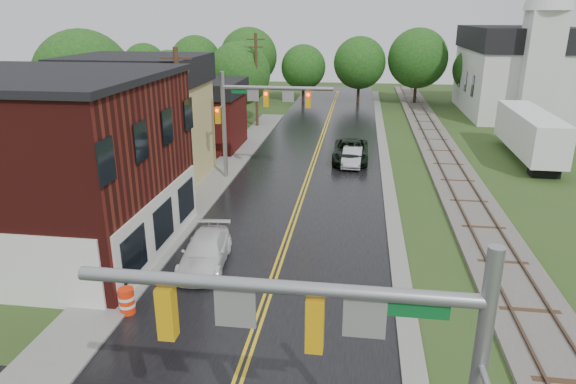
% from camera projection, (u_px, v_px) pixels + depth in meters
% --- Properties ---
extents(main_road, '(10.00, 90.00, 0.02)m').
position_uv_depth(main_road, '(311.00, 169.00, 37.43)').
color(main_road, black).
rests_on(main_road, ground).
extents(curb_right, '(0.80, 70.00, 0.12)m').
position_uv_depth(curb_right, '(384.00, 154.00, 41.39)').
color(curb_right, gray).
rests_on(curb_right, ground).
extents(sidewalk_left, '(2.40, 50.00, 0.12)m').
position_uv_depth(sidewalk_left, '(210.00, 187.00, 33.58)').
color(sidewalk_left, gray).
rests_on(sidewalk_left, ground).
extents(brick_building, '(14.30, 10.30, 8.30)m').
position_uv_depth(brick_building, '(12.00, 164.00, 23.69)').
color(brick_building, '#48130F').
rests_on(brick_building, ground).
extents(yellow_house, '(8.00, 7.00, 6.40)m').
position_uv_depth(yellow_house, '(142.00, 133.00, 34.09)').
color(yellow_house, tan).
rests_on(yellow_house, ground).
extents(darkred_building, '(7.00, 6.00, 4.40)m').
position_uv_depth(darkred_building, '(198.00, 122.00, 42.71)').
color(darkred_building, '#3F0F0C').
rests_on(darkred_building, ground).
extents(church, '(10.40, 18.40, 20.00)m').
position_uv_depth(church, '(519.00, 62.00, 55.07)').
color(church, silver).
rests_on(church, ground).
extents(railroad, '(3.20, 80.00, 0.30)m').
position_uv_depth(railroad, '(443.00, 155.00, 40.75)').
color(railroad, '#59544C').
rests_on(railroad, ground).
extents(traffic_signal_near, '(7.34, 0.30, 7.20)m').
position_uv_depth(traffic_signal_near, '(356.00, 353.00, 9.16)').
color(traffic_signal_near, gray).
rests_on(traffic_signal_near, ground).
extents(traffic_signal_far, '(7.34, 0.43, 7.20)m').
position_uv_depth(traffic_signal_far, '(255.00, 107.00, 33.45)').
color(traffic_signal_far, gray).
rests_on(traffic_signal_far, ground).
extents(utility_pole_b, '(1.80, 0.28, 9.00)m').
position_uv_depth(utility_pole_b, '(180.00, 124.00, 29.30)').
color(utility_pole_b, '#382616').
rests_on(utility_pole_b, ground).
extents(utility_pole_c, '(1.80, 0.28, 9.00)m').
position_uv_depth(utility_pole_c, '(256.00, 79.00, 49.87)').
color(utility_pole_c, '#382616').
rests_on(utility_pole_c, ground).
extents(tree_left_b, '(7.60, 7.60, 9.69)m').
position_uv_depth(tree_left_b, '(85.00, 82.00, 39.69)').
color(tree_left_b, black).
rests_on(tree_left_b, ground).
extents(tree_left_c, '(6.00, 6.00, 7.65)m').
position_uv_depth(tree_left_c, '(172.00, 85.00, 47.03)').
color(tree_left_c, black).
rests_on(tree_left_c, ground).
extents(tree_left_e, '(6.40, 6.40, 8.16)m').
position_uv_depth(tree_left_e, '(240.00, 75.00, 51.88)').
color(tree_left_e, black).
rests_on(tree_left_e, ground).
extents(suv_dark, '(2.64, 5.69, 1.58)m').
position_uv_depth(suv_dark, '(351.00, 151.00, 39.06)').
color(suv_dark, black).
rests_on(suv_dark, ground).
extents(sedan_silver, '(1.56, 4.05, 1.31)m').
position_uv_depth(sedan_silver, '(352.00, 157.00, 38.01)').
color(sedan_silver, '#AEAEB3').
rests_on(sedan_silver, ground).
extents(pickup_white, '(2.31, 4.81, 1.35)m').
position_uv_depth(pickup_white, '(205.00, 252.00, 22.80)').
color(pickup_white, white).
rests_on(pickup_white, ground).
extents(semi_trailer, '(2.76, 11.61, 3.69)m').
position_uv_depth(semi_trailer, '(530.00, 132.00, 38.98)').
color(semi_trailer, black).
rests_on(semi_trailer, ground).
extents(construction_barrel, '(0.67, 0.67, 1.03)m').
position_uv_depth(construction_barrel, '(127.00, 301.00, 19.22)').
color(construction_barrel, red).
rests_on(construction_barrel, ground).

